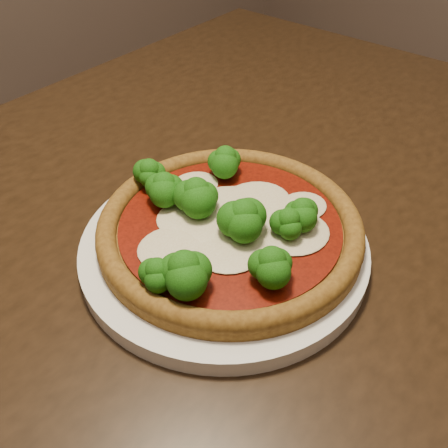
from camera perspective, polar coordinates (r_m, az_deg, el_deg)
dining_table at (r=0.63m, az=-5.96°, el=-6.69°), size 1.44×1.07×0.75m
plate at (r=0.52m, az=0.00°, el=-2.58°), size 0.30×0.30×0.02m
pizza at (r=0.51m, az=0.40°, el=0.07°), size 0.27×0.27×0.06m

